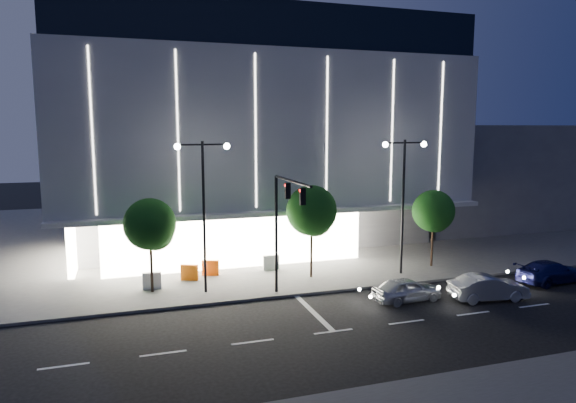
# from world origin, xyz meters

# --- Properties ---
(ground) EXTENTS (160.00, 160.00, 0.00)m
(ground) POSITION_xyz_m (0.00, 0.00, 0.00)
(ground) COLOR black
(ground) RESTS_ON ground
(sidewalk_museum) EXTENTS (70.00, 40.00, 0.15)m
(sidewalk_museum) POSITION_xyz_m (5.00, 24.00, 0.07)
(sidewalk_museum) COLOR #474747
(sidewalk_museum) RESTS_ON ground
(museum) EXTENTS (30.00, 25.80, 18.00)m
(museum) POSITION_xyz_m (2.98, 22.31, 9.27)
(museum) COLOR #4C4C51
(museum) RESTS_ON ground
(annex_building) EXTENTS (16.00, 20.00, 10.00)m
(annex_building) POSITION_xyz_m (26.00, 24.00, 5.00)
(annex_building) COLOR #4C4C51
(annex_building) RESTS_ON ground
(traffic_mast) EXTENTS (0.33, 5.89, 7.07)m
(traffic_mast) POSITION_xyz_m (1.00, 3.34, 5.03)
(traffic_mast) COLOR black
(traffic_mast) RESTS_ON ground
(street_lamp_west) EXTENTS (3.16, 0.36, 9.00)m
(street_lamp_west) POSITION_xyz_m (-3.00, 6.00, 5.96)
(street_lamp_west) COLOR black
(street_lamp_west) RESTS_ON ground
(street_lamp_east) EXTENTS (3.16, 0.36, 9.00)m
(street_lamp_east) POSITION_xyz_m (10.00, 6.00, 5.96)
(street_lamp_east) COLOR black
(street_lamp_east) RESTS_ON ground
(tree_left) EXTENTS (3.02, 3.02, 5.72)m
(tree_left) POSITION_xyz_m (-5.97, 7.02, 4.03)
(tree_left) COLOR black
(tree_left) RESTS_ON ground
(tree_mid) EXTENTS (3.25, 3.25, 6.15)m
(tree_mid) POSITION_xyz_m (4.03, 7.02, 4.33)
(tree_mid) COLOR black
(tree_mid) RESTS_ON ground
(tree_right) EXTENTS (2.91, 2.91, 5.51)m
(tree_right) POSITION_xyz_m (13.03, 7.02, 3.88)
(tree_right) COLOR black
(tree_right) RESTS_ON ground
(car_lead) EXTENTS (4.10, 1.86, 1.36)m
(car_lead) POSITION_xyz_m (7.66, 1.33, 0.68)
(car_lead) COLOR silver
(car_lead) RESTS_ON ground
(car_second) EXTENTS (4.58, 2.11, 1.45)m
(car_second) POSITION_xyz_m (12.20, 0.10, 0.73)
(car_second) COLOR #B1B4B9
(car_second) RESTS_ON ground
(car_third) EXTENTS (5.07, 2.57, 1.41)m
(car_third) POSITION_xyz_m (18.20, 1.68, 0.70)
(car_third) COLOR navy
(car_third) RESTS_ON ground
(barrier_a) EXTENTS (1.11, 0.66, 1.00)m
(barrier_a) POSITION_xyz_m (-3.61, 8.68, 0.65)
(barrier_a) COLOR orange
(barrier_a) RESTS_ON sidewalk_museum
(barrier_b) EXTENTS (1.11, 0.31, 1.00)m
(barrier_b) POSITION_xyz_m (-5.98, 7.58, 0.65)
(barrier_b) COLOR white
(barrier_b) RESTS_ON sidewalk_museum
(barrier_c) EXTENTS (1.12, 0.58, 1.00)m
(barrier_c) POSITION_xyz_m (-2.17, 9.38, 0.65)
(barrier_c) COLOR orange
(barrier_c) RESTS_ON sidewalk_museum
(barrier_d) EXTENTS (1.11, 0.29, 1.00)m
(barrier_d) POSITION_xyz_m (2.00, 9.49, 0.65)
(barrier_d) COLOR silver
(barrier_d) RESTS_ON sidewalk_museum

